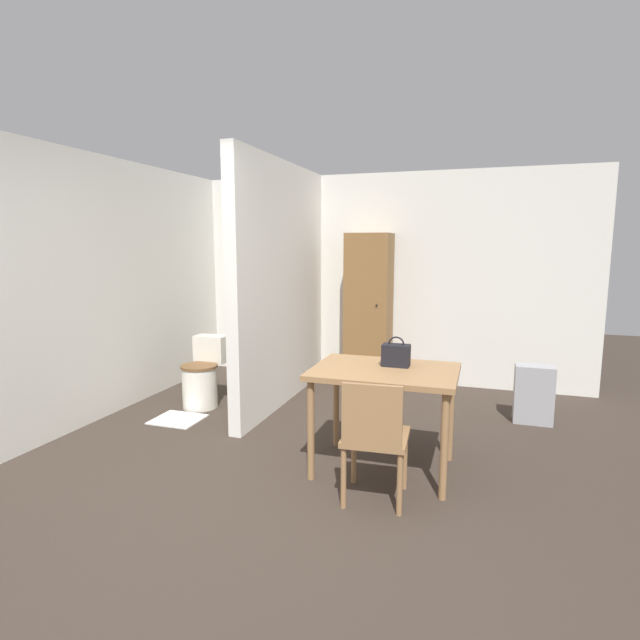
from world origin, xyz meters
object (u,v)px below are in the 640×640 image
wooden_chair (374,435)px  space_heater (534,394)px  wooden_cabinet (369,310)px  handbag (396,355)px  toilet (203,377)px  dining_table (385,381)px

wooden_chair → space_heater: bearing=56.4°
wooden_cabinet → handbag: bearing=-72.1°
handbag → wooden_cabinet: (-0.68, 2.12, 0.04)m
toilet → handbag: bearing=-20.2°
toilet → space_heater: toilet is taller
toilet → wooden_cabinet: 2.06m
toilet → handbag: size_ratio=3.16×
dining_table → handbag: size_ratio=4.63×
toilet → handbag: (2.13, -0.78, 0.55)m
wooden_chair → handbag: handbag is taller
handbag → toilet: bearing=159.8°
wooden_cabinet → space_heater: 2.04m
toilet → dining_table: bearing=-23.3°
dining_table → handbag: handbag is taller
wooden_chair → toilet: bearing=142.8°
dining_table → wooden_cabinet: (-0.62, 2.23, 0.22)m
dining_table → wooden_chair: 0.55m
handbag → space_heater: (1.09, 1.32, -0.58)m
dining_table → toilet: (-2.07, 0.89, -0.37)m
dining_table → space_heater: 1.87m
wooden_chair → handbag: size_ratio=3.70×
handbag → space_heater: 1.80m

